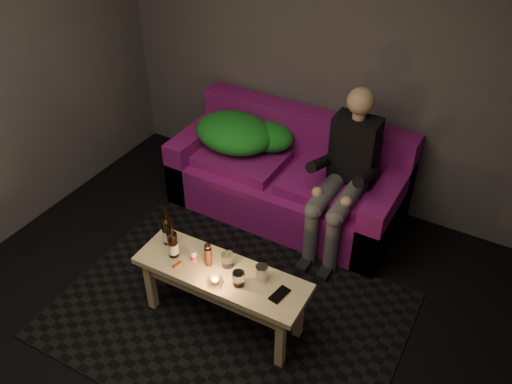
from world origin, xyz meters
TOP-DOWN VIEW (x-y plane):
  - floor at (0.00, 0.00)m, footprint 4.50×4.50m
  - room at (0.00, 0.47)m, footprint 4.50×4.50m
  - rug at (0.07, 0.47)m, footprint 2.46×1.81m
  - sofa at (-0.13, 1.82)m, footprint 1.98×0.89m
  - green_blanket at (-0.61, 1.81)m, footprint 0.87×0.59m
  - person at (0.43, 1.66)m, footprint 0.36×0.82m
  - coffee_table at (0.07, 0.42)m, footprint 1.22×0.41m
  - beer_bottle_a at (-0.40, 0.48)m, footprint 0.07×0.07m
  - beer_bottle_b at (-0.29, 0.39)m, footprint 0.07×0.07m
  - salt_shaker at (-0.14, 0.42)m, footprint 0.05×0.05m
  - pepper_mill at (-0.04, 0.44)m, footprint 0.05×0.05m
  - tumbler_back at (0.08, 0.49)m, footprint 0.09×0.09m
  - tealight at (0.09, 0.31)m, footprint 0.06×0.06m
  - tumbler_front at (0.23, 0.38)m, footprint 0.11×0.11m
  - steel_cup at (0.34, 0.50)m, footprint 0.09×0.09m
  - smartphone at (0.51, 0.43)m, footprint 0.10×0.16m
  - red_lighter at (-0.22, 0.32)m, footprint 0.03×0.08m

SIDE VIEW (x-z plane):
  - floor at x=0.00m, z-range 0.00..0.00m
  - rug at x=0.07m, z-range 0.00..0.01m
  - sofa at x=-0.13m, z-range -0.12..0.73m
  - coffee_table at x=0.07m, z-range 0.16..0.65m
  - smartphone at x=0.51m, z-range 0.50..0.50m
  - red_lighter at x=-0.22m, z-range 0.50..0.51m
  - tealight at x=0.09m, z-range 0.50..0.54m
  - salt_shaker at x=-0.14m, z-range 0.50..0.58m
  - tumbler_front at x=0.23m, z-range 0.50..0.60m
  - tumbler_back at x=0.08m, z-range 0.50..0.60m
  - steel_cup at x=0.34m, z-range 0.50..0.61m
  - pepper_mill at x=-0.04m, z-range 0.50..0.63m
  - beer_bottle_b at x=-0.29m, z-range 0.46..0.75m
  - beer_bottle_a at x=-0.40m, z-range 0.46..0.75m
  - green_blanket at x=-0.61m, z-range 0.49..0.79m
  - person at x=0.43m, z-range 0.02..1.34m
  - room at x=0.00m, z-range -0.61..3.89m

